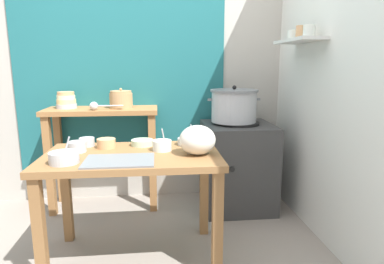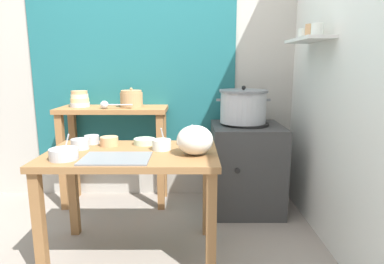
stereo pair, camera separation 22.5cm
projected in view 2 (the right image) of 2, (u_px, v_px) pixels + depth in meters
name	position (u px, v px, depth m)	size (l,w,h in m)	color
ground_plane	(134.00, 250.00, 2.31)	(9.00, 9.00, 0.00)	gray
wall_back	(158.00, 61.00, 3.13)	(4.40, 0.12, 2.60)	#B2ADA3
wall_right	(338.00, 60.00, 2.25)	(0.30, 3.20, 2.60)	silver
prep_table	(131.00, 168.00, 2.14)	(1.10, 0.66, 0.72)	olive
back_shelf_table	(113.00, 131.00, 2.99)	(0.96, 0.40, 0.90)	#9E6B3D
stove_block	(245.00, 167.00, 2.92)	(0.60, 0.61, 0.78)	#383838
steamer_pot	(242.00, 106.00, 2.84)	(0.46, 0.41, 0.32)	#B7BABF
clay_pot	(131.00, 99.00, 2.93)	(0.20, 0.20, 0.17)	tan
bowl_stack_enamel	(79.00, 99.00, 2.96)	(0.17, 0.17, 0.14)	#B7BABF
ladle	(105.00, 105.00, 2.82)	(0.28, 0.07, 0.07)	#B7BABF
serving_tray	(115.00, 158.00, 1.95)	(0.40, 0.28, 0.01)	slate
plastic_bag	(194.00, 140.00, 2.04)	(0.23, 0.21, 0.18)	silver
prep_bowl_0	(79.00, 144.00, 2.18)	(0.12, 0.12, 0.07)	#B7BABF
prep_bowl_1	(161.00, 144.00, 2.17)	(0.12, 0.12, 0.15)	silver
prep_bowl_2	(63.00, 154.00, 1.94)	(0.17, 0.17, 0.15)	#B7BABF
prep_bowl_3	(91.00, 139.00, 2.34)	(0.10, 0.10, 0.06)	#B7BABF
prep_bowl_4	(144.00, 141.00, 2.32)	(0.15, 0.15, 0.04)	#B7D1AD
prep_bowl_5	(190.00, 141.00, 2.31)	(0.16, 0.16, 0.15)	#B7BABF
prep_bowl_6	(108.00, 141.00, 2.28)	(0.12, 0.12, 0.06)	tan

